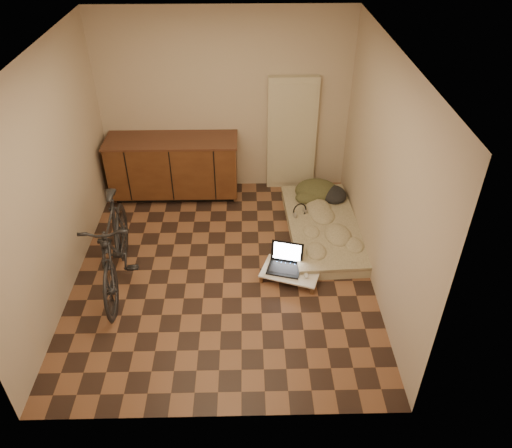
{
  "coord_description": "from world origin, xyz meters",
  "views": [
    {
      "loc": [
        0.29,
        -4.61,
        3.99
      ],
      "look_at": [
        0.4,
        0.17,
        0.55
      ],
      "focal_mm": 35.0,
      "sensor_mm": 36.0,
      "label": 1
    }
  ],
  "objects_px": {
    "bicycle": "(114,242)",
    "lap_desk": "(291,271)",
    "futon": "(323,227)",
    "laptop": "(285,263)"
  },
  "relations": [
    {
      "from": "futon",
      "to": "laptop",
      "type": "bearing_deg",
      "value": -127.41
    },
    {
      "from": "futon",
      "to": "lap_desk",
      "type": "bearing_deg",
      "value": -122.16
    },
    {
      "from": "bicycle",
      "to": "lap_desk",
      "type": "bearing_deg",
      "value": -4.55
    },
    {
      "from": "laptop",
      "to": "futon",
      "type": "bearing_deg",
      "value": 70.57
    },
    {
      "from": "bicycle",
      "to": "lap_desk",
      "type": "distance_m",
      "value": 2.06
    },
    {
      "from": "futon",
      "to": "bicycle",
      "type": "bearing_deg",
      "value": -162.94
    },
    {
      "from": "bicycle",
      "to": "laptop",
      "type": "relative_size",
      "value": 3.92
    },
    {
      "from": "futon",
      "to": "lap_desk",
      "type": "relative_size",
      "value": 2.5
    },
    {
      "from": "futon",
      "to": "lap_desk",
      "type": "height_order",
      "value": "futon"
    },
    {
      "from": "bicycle",
      "to": "futon",
      "type": "relative_size",
      "value": 0.93
    }
  ]
}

